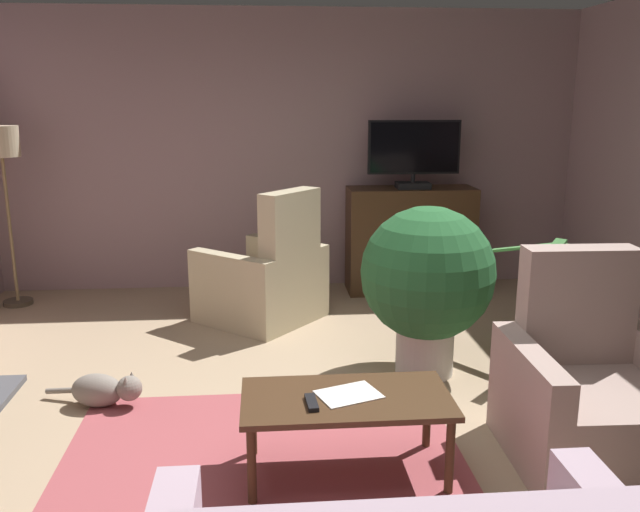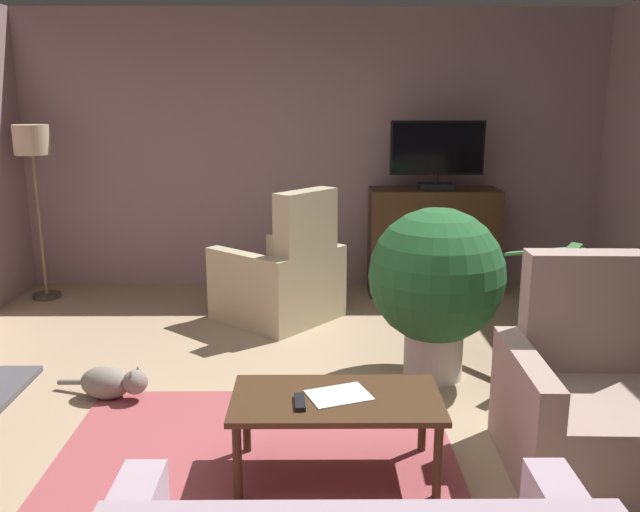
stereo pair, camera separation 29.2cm
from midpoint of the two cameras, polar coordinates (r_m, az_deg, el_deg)
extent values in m
cube|color=tan|center=(3.91, -2.62, -15.74)|extent=(6.30, 7.01, 0.04)
cube|color=gray|center=(6.69, -3.91, 8.90)|extent=(6.30, 0.10, 2.71)
cube|color=#9E474C|center=(3.55, -7.37, -18.66)|extent=(2.14, 2.04, 0.01)
cube|color=black|center=(6.71, 6.32, -2.65)|extent=(1.17, 0.39, 0.06)
cube|color=#422B19|center=(6.59, 6.43, 1.38)|extent=(1.23, 0.45, 1.03)
sphere|color=tan|center=(6.31, 4.90, 1.35)|extent=(0.03, 0.03, 0.03)
sphere|color=tan|center=(6.40, 8.80, 1.41)|extent=(0.03, 0.03, 0.03)
cube|color=black|center=(6.45, 6.65, 6.01)|extent=(0.32, 0.20, 0.06)
cylinder|color=black|center=(6.44, 6.66, 6.62)|extent=(0.04, 0.04, 0.08)
cube|color=black|center=(6.41, 6.74, 9.21)|extent=(0.88, 0.05, 0.50)
cube|color=black|center=(6.38, 6.79, 9.19)|extent=(0.84, 0.01, 0.46)
cube|color=#422B19|center=(3.40, -0.24, -12.15)|extent=(1.05, 0.55, 0.03)
cylinder|color=#422B19|center=(3.76, 6.89, -13.28)|extent=(0.04, 0.04, 0.40)
cylinder|color=#422B19|center=(3.69, -8.11, -13.85)|extent=(0.04, 0.04, 0.40)
cylinder|color=#422B19|center=(3.38, 8.51, -16.64)|extent=(0.04, 0.04, 0.40)
cylinder|color=#422B19|center=(3.31, -8.50, -17.39)|extent=(0.04, 0.04, 0.40)
cube|color=black|center=(3.31, -3.30, -12.43)|extent=(0.06, 0.17, 0.02)
cube|color=silver|center=(3.41, -0.04, -11.77)|extent=(0.36, 0.31, 0.01)
cube|color=tan|center=(5.81, -6.55, -3.28)|extent=(1.04, 1.01, 0.44)
cube|color=tan|center=(5.45, -4.09, 1.87)|extent=(0.53, 0.57, 0.71)
cube|color=tan|center=(5.53, -9.11, -3.16)|extent=(0.73, 0.65, 0.64)
cube|color=tan|center=(6.05, -4.26, -1.58)|extent=(0.73, 0.65, 0.64)
cube|color=#A3897F|center=(3.84, 20.43, -13.22)|extent=(0.65, 0.89, 0.43)
cube|color=#A3897F|center=(3.94, 19.11, -3.93)|extent=(0.63, 0.20, 0.65)
cube|color=#A3897F|center=(3.67, 15.04, -12.37)|extent=(0.16, 0.87, 0.63)
cylinder|color=slate|center=(5.11, 17.79, -7.29)|extent=(0.31, 0.31, 0.26)
cylinder|color=brown|center=(4.99, 18.11, -3.10)|extent=(0.06, 0.06, 0.52)
cube|color=#4C8E47|center=(5.02, 20.47, 0.33)|extent=(0.41, 0.11, 0.14)
cube|color=#4C8E47|center=(5.08, 18.31, 0.66)|extent=(0.20, 0.34, 0.07)
cube|color=#4C8E47|center=(5.02, 15.54, 0.70)|extent=(0.43, 0.43, 0.15)
cube|color=#4C8E47|center=(4.69, 17.03, -0.28)|extent=(0.41, 0.38, 0.21)
cube|color=#4C8E47|center=(4.82, 19.67, -0.13)|extent=(0.19, 0.30, 0.14)
cylinder|color=beige|center=(4.73, 7.16, -8.08)|extent=(0.40, 0.40, 0.31)
sphere|color=#235B2D|center=(4.55, 7.37, -1.47)|extent=(0.91, 0.91, 0.91)
ellipsoid|color=gray|center=(4.50, -20.30, -10.74)|extent=(0.37, 0.29, 0.21)
sphere|color=gray|center=(4.39, -17.84, -10.73)|extent=(0.16, 0.16, 0.16)
cone|color=gray|center=(4.40, -17.66, -9.65)|extent=(0.04, 0.04, 0.04)
cone|color=gray|center=(4.33, -18.17, -10.06)|extent=(0.04, 0.04, 0.04)
cylinder|color=gray|center=(4.68, -22.87, -10.57)|extent=(0.22, 0.09, 0.06)
cylinder|color=#4C4233|center=(6.88, -25.50, -3.60)|extent=(0.26, 0.26, 0.04)
cylinder|color=olive|center=(6.73, -26.06, 1.81)|extent=(0.03, 0.03, 1.37)
cylinder|color=beige|center=(6.63, -26.80, 8.74)|extent=(0.32, 0.32, 0.27)
camera|label=1|loc=(0.15, -92.19, -0.53)|focal=37.48mm
camera|label=2|loc=(0.15, 87.81, 0.53)|focal=37.48mm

